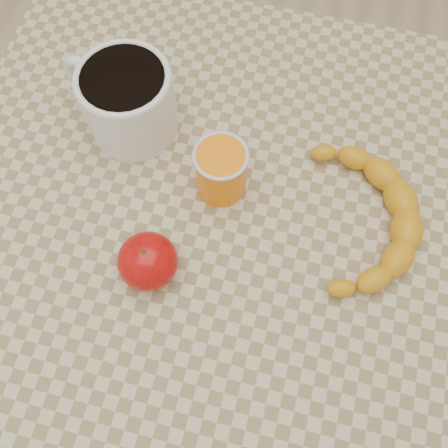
% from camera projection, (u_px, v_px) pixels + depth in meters
% --- Properties ---
extents(ground, '(3.00, 3.00, 0.00)m').
position_uv_depth(ground, '(224.00, 337.00, 1.34)').
color(ground, tan).
rests_on(ground, ground).
extents(table, '(0.80, 0.80, 0.75)m').
position_uv_depth(table, '(224.00, 253.00, 0.73)').
color(table, '#C1B388').
rests_on(table, ground).
extents(coffee_mug, '(0.19, 0.16, 0.11)m').
position_uv_depth(coffee_mug, '(126.00, 98.00, 0.66)').
color(coffee_mug, white).
rests_on(coffee_mug, table).
extents(orange_juice_glass, '(0.07, 0.07, 0.08)m').
position_uv_depth(orange_juice_glass, '(221.00, 171.00, 0.64)').
color(orange_juice_glass, orange).
rests_on(orange_juice_glass, table).
extents(apple, '(0.09, 0.09, 0.07)m').
position_uv_depth(apple, '(148.00, 261.00, 0.60)').
color(apple, '#9A0508').
rests_on(apple, table).
extents(banana, '(0.23, 0.29, 0.04)m').
position_uv_depth(banana, '(363.00, 219.00, 0.63)').
color(banana, orange).
rests_on(banana, table).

